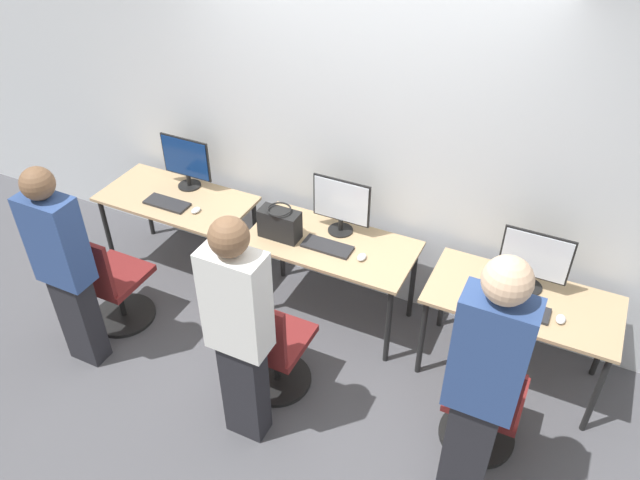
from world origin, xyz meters
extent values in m
plane|color=#4C4C51|center=(0.00, 0.00, 0.00)|extent=(20.00, 20.00, 0.00)
cube|color=silver|center=(0.00, 0.74, 1.40)|extent=(12.00, 0.05, 2.80)
cube|color=tan|center=(-1.37, 0.31, 0.69)|extent=(1.22, 0.62, 0.02)
cylinder|color=black|center=(-1.93, 0.05, 0.34)|extent=(0.04, 0.04, 0.68)
cylinder|color=black|center=(-0.81, 0.05, 0.34)|extent=(0.04, 0.04, 0.68)
cylinder|color=black|center=(-1.93, 0.57, 0.34)|extent=(0.04, 0.04, 0.68)
cylinder|color=black|center=(-0.81, 0.57, 0.34)|extent=(0.04, 0.04, 0.68)
cylinder|color=black|center=(-1.37, 0.50, 0.71)|extent=(0.19, 0.19, 0.01)
cylinder|color=black|center=(-1.37, 0.50, 0.76)|extent=(0.04, 0.04, 0.09)
cube|color=black|center=(-1.37, 0.50, 0.97)|extent=(0.44, 0.01, 0.34)
cube|color=navy|center=(-1.37, 0.50, 0.97)|extent=(0.42, 0.01, 0.32)
cube|color=#262628|center=(-1.37, 0.20, 0.71)|extent=(0.36, 0.15, 0.02)
ellipsoid|color=silver|center=(-1.10, 0.21, 0.72)|extent=(0.06, 0.09, 0.03)
cylinder|color=black|center=(-1.44, -0.42, 0.01)|extent=(0.48, 0.48, 0.03)
cylinder|color=black|center=(-1.44, -0.42, 0.21)|extent=(0.04, 0.04, 0.36)
cube|color=maroon|center=(-1.44, -0.42, 0.42)|extent=(0.44, 0.44, 0.05)
cube|color=maroon|center=(-1.44, -0.62, 0.66)|extent=(0.40, 0.04, 0.44)
cube|color=#232328|center=(-1.39, -0.84, 0.37)|extent=(0.25, 0.16, 0.73)
cube|color=navy|center=(-1.39, -0.84, 1.05)|extent=(0.36, 0.20, 0.64)
sphere|color=brown|center=(-1.39, -0.84, 1.47)|extent=(0.21, 0.21, 0.21)
cube|color=tan|center=(0.00, 0.31, 0.69)|extent=(1.22, 0.62, 0.02)
cylinder|color=black|center=(-0.56, 0.05, 0.34)|extent=(0.04, 0.04, 0.68)
cylinder|color=black|center=(0.56, 0.05, 0.34)|extent=(0.04, 0.04, 0.68)
cylinder|color=black|center=(-0.56, 0.57, 0.34)|extent=(0.04, 0.04, 0.68)
cylinder|color=black|center=(0.56, 0.57, 0.34)|extent=(0.04, 0.04, 0.68)
cylinder|color=black|center=(0.00, 0.47, 0.71)|extent=(0.19, 0.19, 0.01)
cylinder|color=black|center=(0.00, 0.47, 0.76)|extent=(0.04, 0.04, 0.09)
cube|color=black|center=(0.00, 0.48, 0.97)|extent=(0.44, 0.01, 0.34)
cube|color=silver|center=(0.00, 0.47, 0.97)|extent=(0.42, 0.01, 0.32)
cube|color=#262628|center=(0.00, 0.24, 0.71)|extent=(0.36, 0.15, 0.02)
ellipsoid|color=silver|center=(0.27, 0.23, 0.72)|extent=(0.06, 0.09, 0.03)
cylinder|color=black|center=(-0.05, -0.46, 0.01)|extent=(0.48, 0.48, 0.03)
cylinder|color=black|center=(-0.05, -0.46, 0.21)|extent=(0.04, 0.04, 0.36)
cube|color=maroon|center=(-0.05, -0.46, 0.42)|extent=(0.44, 0.44, 0.05)
cube|color=maroon|center=(-0.05, -0.66, 0.66)|extent=(0.40, 0.04, 0.44)
cube|color=#232328|center=(-0.03, -0.88, 0.38)|extent=(0.25, 0.16, 0.77)
cube|color=white|center=(-0.03, -0.88, 1.10)|extent=(0.36, 0.20, 0.67)
sphere|color=brown|center=(-0.03, -0.88, 1.55)|extent=(0.22, 0.22, 0.22)
cube|color=tan|center=(1.37, 0.31, 0.69)|extent=(1.22, 0.62, 0.02)
cylinder|color=black|center=(0.81, 0.05, 0.34)|extent=(0.04, 0.04, 0.68)
cylinder|color=black|center=(1.93, 0.05, 0.34)|extent=(0.04, 0.04, 0.68)
cylinder|color=black|center=(0.81, 0.57, 0.34)|extent=(0.04, 0.04, 0.68)
cylinder|color=black|center=(1.93, 0.57, 0.34)|extent=(0.04, 0.04, 0.68)
cylinder|color=black|center=(1.37, 0.43, 0.71)|extent=(0.19, 0.19, 0.01)
cylinder|color=black|center=(1.37, 0.43, 0.76)|extent=(0.04, 0.04, 0.09)
cube|color=black|center=(1.37, 0.44, 0.97)|extent=(0.44, 0.01, 0.34)
cube|color=silver|center=(1.37, 0.43, 0.97)|extent=(0.42, 0.01, 0.32)
cube|color=#262628|center=(1.37, 0.19, 0.71)|extent=(0.36, 0.15, 0.02)
ellipsoid|color=silver|center=(1.61, 0.20, 0.72)|extent=(0.06, 0.09, 0.03)
cylinder|color=black|center=(1.32, -0.31, 0.01)|extent=(0.48, 0.48, 0.03)
cylinder|color=black|center=(1.32, -0.31, 0.21)|extent=(0.04, 0.04, 0.36)
cube|color=maroon|center=(1.32, -0.31, 0.42)|extent=(0.44, 0.44, 0.05)
cube|color=maroon|center=(1.32, -0.51, 0.66)|extent=(0.40, 0.04, 0.44)
cube|color=#232328|center=(1.32, -0.73, 0.41)|extent=(0.25, 0.16, 0.82)
cube|color=navy|center=(1.32, -0.73, 1.17)|extent=(0.36, 0.20, 0.71)
sphere|color=beige|center=(1.32, -0.73, 1.64)|extent=(0.23, 0.23, 0.23)
cube|color=black|center=(-0.37, 0.22, 0.81)|extent=(0.30, 0.14, 0.22)
torus|color=black|center=(-0.37, 0.22, 0.94)|extent=(0.18, 0.18, 0.01)
camera|label=1|loc=(1.48, -2.94, 3.42)|focal=35.00mm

